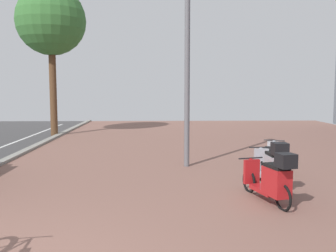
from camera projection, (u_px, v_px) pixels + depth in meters
name	position (u px, v px, depth m)	size (l,w,h in m)	color
scooter_near	(271.00, 159.00, 9.03)	(0.90, 1.71, 0.76)	black
scooter_mid	(272.00, 179.00, 6.70)	(0.73, 1.63, 1.01)	black
scooter_far	(272.00, 167.00, 7.68)	(0.52, 1.70, 1.05)	black
lamp_post	(187.00, 47.00, 9.69)	(0.20, 0.52, 5.64)	slate
street_tree	(51.00, 21.00, 16.02)	(2.96, 2.96, 6.43)	brown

